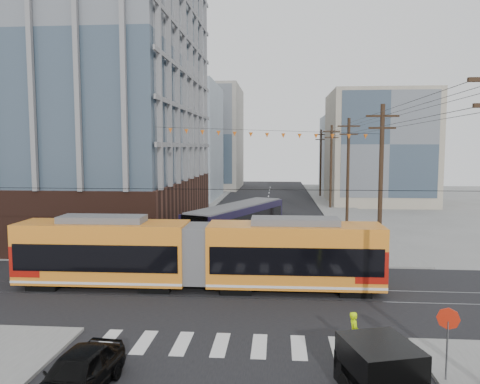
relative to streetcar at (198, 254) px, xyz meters
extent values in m
plane|color=slate|center=(3.04, -4.59, -2.00)|extent=(160.00, 160.00, 0.00)
cube|color=#381E16|center=(-18.96, 18.41, 12.30)|extent=(30.00, 25.00, 28.60)
cube|color=#8C99A5|center=(-13.96, 47.41, 7.00)|extent=(18.00, 16.00, 18.00)
cube|color=gray|center=(19.04, 43.41, 6.00)|extent=(14.00, 14.00, 16.00)
cube|color=gray|center=(-10.96, 67.41, 8.00)|extent=(16.00, 18.00, 20.00)
cube|color=#8C99A5|center=(21.04, 63.41, 5.00)|extent=(16.00, 16.00, 14.00)
cylinder|color=black|center=(11.54, 51.41, 3.50)|extent=(0.30, 0.30, 11.00)
imported|color=black|center=(-1.92, -11.88, -1.25)|extent=(2.20, 4.55, 1.50)
imported|color=#B2B2B2|center=(-2.30, 8.21, -1.22)|extent=(3.03, 5.05, 1.57)
imported|color=silver|center=(-2.02, 16.01, -1.40)|extent=(2.01, 4.30, 1.22)
imported|color=#424349|center=(-2.56, 18.77, -1.42)|extent=(3.47, 4.65, 1.17)
imported|color=#C5F702|center=(7.57, -7.95, -1.16)|extent=(0.41, 0.61, 1.68)
cube|color=slate|center=(11.34, 9.27, -1.62)|extent=(1.27, 3.91, 0.77)
camera|label=1|loc=(4.53, -25.98, 6.08)|focal=35.00mm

